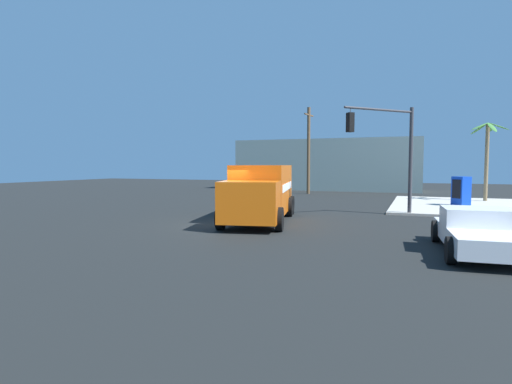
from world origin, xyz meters
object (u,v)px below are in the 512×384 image
(vending_machine_red, at_px, (461,191))
(palm_tree_far, at_px, (487,150))
(traffic_light_primary, at_px, (390,143))
(pickup_white, at_px, (478,230))
(utility_pole, at_px, (309,149))
(delivery_truck, at_px, (261,192))

(vending_machine_red, relative_size, palm_tree_far, 0.33)
(traffic_light_primary, height_order, palm_tree_far, traffic_light_primary)
(pickup_white, height_order, utility_pole, utility_pole)
(traffic_light_primary, distance_m, utility_pole, 17.27)
(pickup_white, xyz_separation_m, utility_pole, (-11.38, 23.55, 3.46))
(delivery_truck, relative_size, traffic_light_primary, 1.40)
(pickup_white, bearing_deg, palm_tree_far, 81.77)
(palm_tree_far, relative_size, utility_pole, 0.69)
(delivery_truck, relative_size, palm_tree_far, 1.40)
(traffic_light_primary, relative_size, utility_pole, 0.70)
(traffic_light_primary, distance_m, pickup_white, 9.48)
(pickup_white, relative_size, palm_tree_far, 0.95)
(delivery_truck, xyz_separation_m, utility_pole, (-2.55, 19.14, 2.77))
(pickup_white, relative_size, utility_pole, 0.66)
(vending_machine_red, relative_size, utility_pole, 0.23)
(vending_machine_red, bearing_deg, pickup_white, -93.14)
(vending_machine_red, xyz_separation_m, palm_tree_far, (1.99, 4.58, 2.74))
(pickup_white, distance_m, vending_machine_red, 14.74)
(delivery_truck, height_order, palm_tree_far, palm_tree_far)
(pickup_white, height_order, vending_machine_red, vending_machine_red)
(delivery_truck, relative_size, pickup_white, 1.48)
(vending_machine_red, distance_m, palm_tree_far, 5.70)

